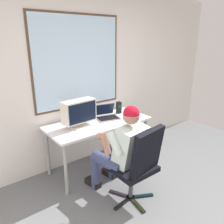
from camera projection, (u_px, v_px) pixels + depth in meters
name	position (u px, v px, depth m)	size (l,w,h in m)	color
wall_rear	(88.00, 78.00, 3.47)	(5.70, 0.08, 2.65)	silver
desk	(99.00, 126.00, 3.32)	(1.54, 0.70, 0.75)	gray
office_chair	(139.00, 162.00, 2.58)	(0.57, 0.59, 1.00)	black
person_seated	(122.00, 149.00, 2.74)	(0.57, 0.82, 1.21)	#38416A
crt_monitor	(79.00, 112.00, 3.05)	(0.48, 0.23, 0.38)	beige
laptop	(106.00, 114.00, 3.45)	(0.40, 0.37, 0.22)	gray
wine_glass	(131.00, 111.00, 3.49)	(0.08, 0.08, 0.13)	silver
desk_speaker	(119.00, 107.00, 3.65)	(0.07, 0.08, 0.19)	black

